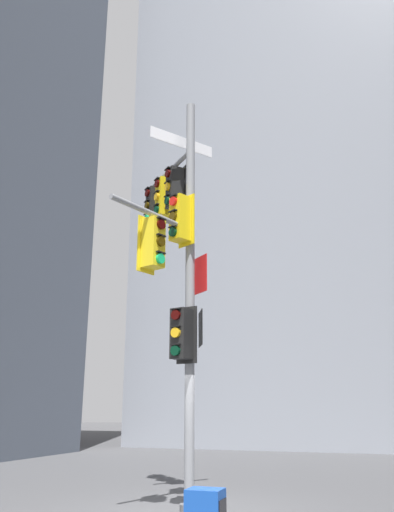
% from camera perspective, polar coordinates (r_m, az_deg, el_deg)
% --- Properties ---
extents(building_mid_block, '(17.64, 17.64, 47.01)m').
position_cam_1_polar(building_mid_block, '(39.99, 11.05, 16.21)').
color(building_mid_block, '#9399A3').
rests_on(building_mid_block, ground).
extents(signal_pole_assembly, '(2.17, 3.96, 8.68)m').
position_cam_1_polar(signal_pole_assembly, '(11.16, -2.61, 1.32)').
color(signal_pole_assembly, gray).
rests_on(signal_pole_assembly, ground).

